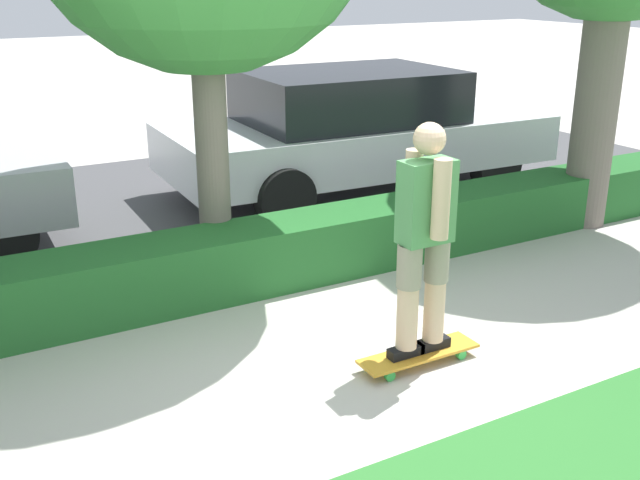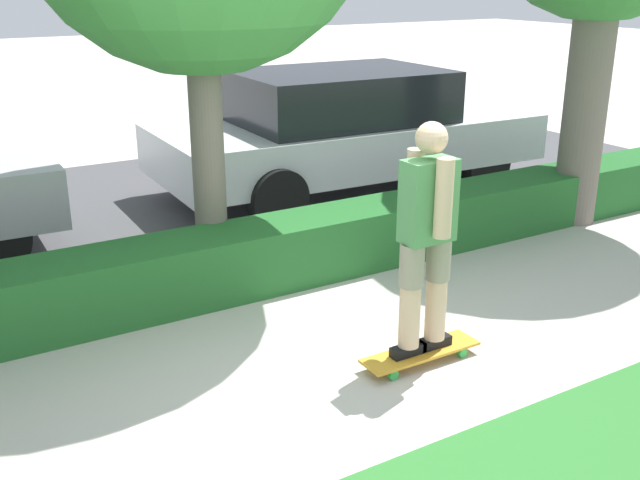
{
  "view_description": "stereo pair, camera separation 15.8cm",
  "coord_description": "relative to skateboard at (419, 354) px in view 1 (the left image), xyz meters",
  "views": [
    {
      "loc": [
        -2.29,
        -3.89,
        2.57
      ],
      "look_at": [
        0.23,
        0.6,
        0.73
      ],
      "focal_mm": 42.0,
      "sensor_mm": 36.0,
      "label": 1
    },
    {
      "loc": [
        -2.43,
        -3.81,
        2.57
      ],
      "look_at": [
        0.23,
        0.6,
        0.73
      ],
      "focal_mm": 42.0,
      "sensor_mm": 36.0,
      "label": 2
    }
  ],
  "objects": [
    {
      "name": "ground_plane",
      "position": [
        -0.56,
        0.2,
        -0.07
      ],
      "size": [
        60.0,
        60.0,
        0.0
      ],
      "primitive_type": "plane",
      "color": "#BCB7AD"
    },
    {
      "name": "street_asphalt",
      "position": [
        -0.56,
        4.4,
        -0.07
      ],
      "size": [
        15.02,
        5.0,
        0.01
      ],
      "color": "#474749",
      "rests_on": "ground_plane"
    },
    {
      "name": "hedge_row",
      "position": [
        -0.56,
        1.8,
        0.2
      ],
      "size": [
        15.02,
        0.6,
        0.55
      ],
      "color": "#236028",
      "rests_on": "ground_plane"
    },
    {
      "name": "skateboard",
      "position": [
        0.0,
        0.0,
        0.0
      ],
      "size": [
        0.89,
        0.24,
        0.09
      ],
      "color": "gold",
      "rests_on": "ground_plane"
    },
    {
      "name": "skater_person",
      "position": [
        -0.0,
        0.0,
        0.87
      ],
      "size": [
        0.49,
        0.41,
        1.6
      ],
      "color": "black",
      "rests_on": "skateboard"
    },
    {
      "name": "parked_car_middle",
      "position": [
        1.95,
        4.01,
        0.69
      ],
      "size": [
        4.78,
        2.13,
        1.48
      ],
      "rotation": [
        0.0,
        0.0,
        -0.04
      ],
      "color": "silver",
      "rests_on": "ground_plane"
    }
  ]
}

